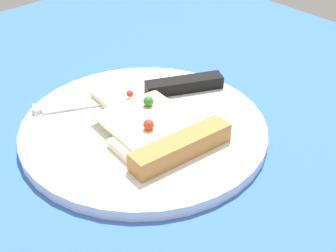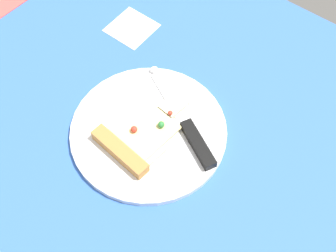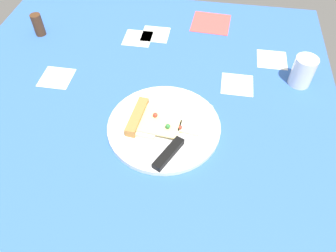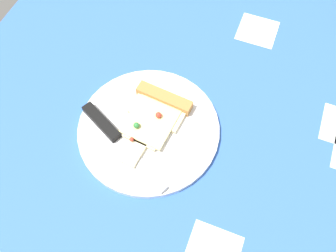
{
  "view_description": "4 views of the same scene",
  "coord_description": "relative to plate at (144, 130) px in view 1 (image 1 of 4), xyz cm",
  "views": [
    {
      "loc": [
        -28.65,
        21.34,
        34.65
      ],
      "look_at": [
        5.53,
        -10.21,
        2.72
      ],
      "focal_mm": 54.64,
      "sensor_mm": 36.0,
      "label": 1
    },
    {
      "loc": [
        -21.3,
        -37.73,
        70.14
      ],
      "look_at": [
        11.41,
        -12.33,
        2.14
      ],
      "focal_mm": 47.27,
      "sensor_mm": 36.0,
      "label": 2
    },
    {
      "loc": [
        18.54,
        -61.95,
        63.37
      ],
      "look_at": [
        10.52,
        -12.05,
        3.86
      ],
      "focal_mm": 34.68,
      "sensor_mm": 36.0,
      "label": 3
    },
    {
      "loc": [
        38.0,
        5.74,
        63.25
      ],
      "look_at": [
        8.15,
        -5.8,
        2.83
      ],
      "focal_mm": 37.21,
      "sensor_mm": 36.0,
      "label": 4
    }
  ],
  "objects": [
    {
      "name": "plate",
      "position": [
        0.0,
        0.0,
        0.0
      ],
      "size": [
        28.6,
        28.6,
        1.26
      ],
      "primitive_type": "cylinder",
      "color": "silver",
      "rests_on": "ground_plane"
    },
    {
      "name": "pizza_slice",
      "position": [
        -2.6,
        0.24,
        1.42
      ],
      "size": [
        18.08,
        12.2,
        2.51
      ],
      "rotation": [
        0.0,
        0.0,
        4.62
      ],
      "color": "beige",
      "rests_on": "plate"
    },
    {
      "name": "ground_plane",
      "position": [
        -9.08,
        9.67,
        -2.13
      ],
      "size": [
        110.09,
        110.09,
        3.0
      ],
      "color": "#3360B7",
      "rests_on": "ground"
    },
    {
      "name": "knife",
      "position": [
        4.68,
        -5.04,
        1.24
      ],
      "size": [
        12.57,
        22.42,
        2.45
      ],
      "rotation": [
        0.0,
        0.0,
        5.82
      ],
      "color": "silver",
      "rests_on": "plate"
    }
  ]
}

